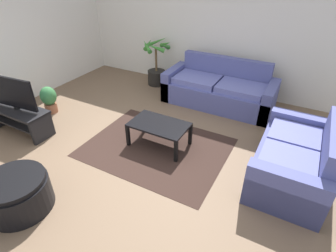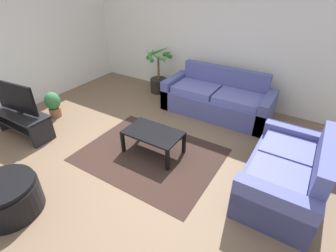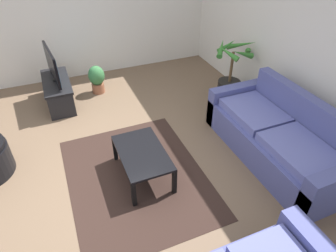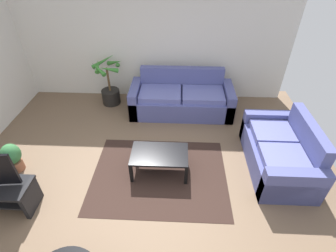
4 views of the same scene
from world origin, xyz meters
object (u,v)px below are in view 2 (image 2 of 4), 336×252
(couch_loveseat, at_px, (286,174))
(coffee_table, at_px, (153,135))
(tv, at_px, (15,98))
(ottoman, at_px, (8,197))
(potted_palm, at_px, (159,75))
(couch_main, at_px, (217,100))
(tv_stand, at_px, (23,120))
(potted_plant_small, at_px, (53,103))

(couch_loveseat, relative_size, coffee_table, 1.76)
(tv, xyz_separation_m, ottoman, (1.46, -1.14, -0.52))
(coffee_table, relative_size, potted_palm, 0.85)
(couch_main, distance_m, couch_loveseat, 2.30)
(tv_stand, distance_m, potted_palm, 3.07)
(tv_stand, bearing_deg, coffee_table, 19.16)
(potted_palm, xyz_separation_m, ottoman, (0.46, -4.03, -0.19))
(couch_main, bearing_deg, couch_loveseat, -44.64)
(couch_main, bearing_deg, tv_stand, -135.18)
(couch_main, distance_m, potted_palm, 1.66)
(couch_main, distance_m, tv, 3.74)
(tv, height_order, potted_palm, potted_palm)
(potted_palm, bearing_deg, coffee_table, -58.49)
(couch_main, bearing_deg, coffee_table, -100.74)
(potted_palm, height_order, ottoman, potted_palm)
(tv, distance_m, potted_plant_small, 0.85)
(tv_stand, relative_size, coffee_table, 1.20)
(tv, xyz_separation_m, coffee_table, (2.29, 0.79, -0.40))
(couch_loveseat, xyz_separation_m, coffee_table, (-1.99, -0.21, 0.04))
(tv_stand, bearing_deg, potted_palm, 70.91)
(couch_loveseat, bearing_deg, tv, -166.84)
(tv_stand, bearing_deg, couch_main, 44.82)
(tv, xyz_separation_m, potted_palm, (1.00, 2.89, -0.32))
(coffee_table, relative_size, ottoman, 1.20)
(couch_loveseat, height_order, potted_plant_small, couch_loveseat)
(coffee_table, bearing_deg, tv, -160.91)
(couch_loveseat, xyz_separation_m, ottoman, (-2.82, -2.14, -0.08))
(tv_stand, height_order, potted_plant_small, potted_plant_small)
(tv_stand, height_order, ottoman, ottoman)
(coffee_table, xyz_separation_m, potted_plant_small, (-2.41, -0.08, -0.05))
(couch_loveseat, height_order, tv_stand, couch_loveseat)
(potted_plant_small, distance_m, ottoman, 2.44)
(couch_loveseat, distance_m, tv_stand, 4.39)
(couch_main, height_order, potted_palm, potted_palm)
(couch_loveseat, bearing_deg, ottoman, -142.80)
(potted_plant_small, bearing_deg, potted_palm, 62.72)
(tv_stand, relative_size, tv, 1.18)
(couch_loveseat, relative_size, ottoman, 2.12)
(tv_stand, distance_m, tv, 0.45)
(tv, relative_size, potted_palm, 0.86)
(potted_palm, xyz_separation_m, potted_plant_small, (-1.12, -2.18, -0.12))
(couch_main, relative_size, potted_palm, 2.03)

